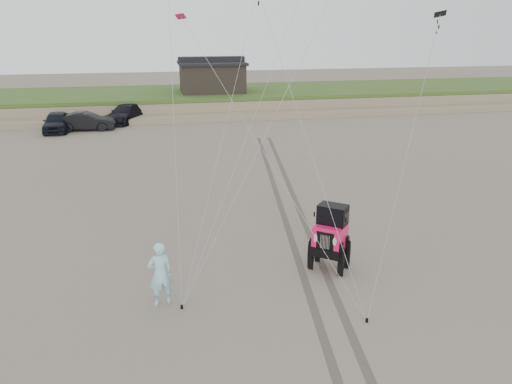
# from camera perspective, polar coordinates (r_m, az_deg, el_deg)

# --- Properties ---
(ground) EXTENTS (160.00, 160.00, 0.00)m
(ground) POSITION_cam_1_polar(r_m,az_deg,el_deg) (15.55, 4.64, -12.48)
(ground) COLOR #6B6054
(ground) RESTS_ON ground
(dune_ridge) EXTENTS (160.00, 14.25, 1.73)m
(dune_ridge) POSITION_cam_1_polar(r_m,az_deg,el_deg) (50.90, -7.34, 10.33)
(dune_ridge) COLOR #7A6B54
(dune_ridge) RESTS_ON ground
(cabin) EXTENTS (6.40, 5.40, 3.35)m
(cabin) POSITION_cam_1_polar(r_m,az_deg,el_deg) (50.32, -5.08, 13.08)
(cabin) COLOR black
(cabin) RESTS_ON dune_ridge
(truck_a) EXTENTS (1.93, 4.55, 1.53)m
(truck_a) POSITION_cam_1_polar(r_m,az_deg,el_deg) (42.58, -21.82, 7.48)
(truck_a) COLOR black
(truck_a) RESTS_ON ground
(truck_b) EXTENTS (4.45, 1.76, 1.44)m
(truck_b) POSITION_cam_1_polar(r_m,az_deg,el_deg) (42.18, -18.81, 7.66)
(truck_b) COLOR black
(truck_b) RESTS_ON ground
(truck_c) EXTENTS (4.15, 5.58, 1.50)m
(truck_c) POSITION_cam_1_polar(r_m,az_deg,el_deg) (44.83, -14.65, 8.68)
(truck_c) COLOR black
(truck_c) RESTS_ON ground
(jeep) EXTENTS (4.77, 5.14, 1.83)m
(jeep) POSITION_cam_1_polar(r_m,az_deg,el_deg) (17.21, 8.41, -5.96)
(jeep) COLOR #F4155C
(jeep) RESTS_ON ground
(man) EXTENTS (0.83, 0.64, 2.01)m
(man) POSITION_cam_1_polar(r_m,az_deg,el_deg) (15.21, -10.91, -9.18)
(man) COLOR #8ECDDB
(man) RESTS_ON ground
(stake_main) EXTENTS (0.08, 0.08, 0.12)m
(stake_main) POSITION_cam_1_polar(r_m,az_deg,el_deg) (15.33, -8.48, -12.86)
(stake_main) COLOR black
(stake_main) RESTS_ON ground
(stake_aux) EXTENTS (0.08, 0.08, 0.12)m
(stake_aux) POSITION_cam_1_polar(r_m,az_deg,el_deg) (14.91, 12.55, -14.11)
(stake_aux) COLOR black
(stake_aux) RESTS_ON ground
(tire_tracks) EXTENTS (5.22, 29.74, 0.01)m
(tire_tracks) POSITION_cam_1_polar(r_m,az_deg,el_deg) (23.00, 3.89, -1.82)
(tire_tracks) COLOR #4C443D
(tire_tracks) RESTS_ON ground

